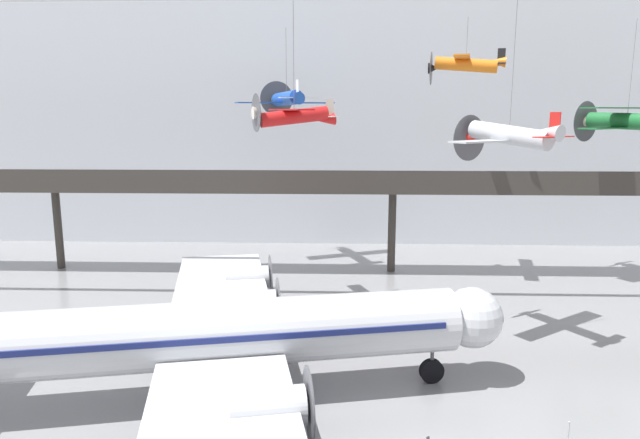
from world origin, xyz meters
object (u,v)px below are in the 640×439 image
object	(u,v)px
suspended_plane_green_biplane	(627,121)
suspended_plane_silver_racer	(509,135)
airliner_silver_main	(201,336)
stanchion_barrier	(568,437)
suspended_plane_orange_highwing	(466,64)
suspended_plane_blue_trainer	(287,99)
suspended_plane_red_highwing	(294,116)

from	to	relation	value
suspended_plane_green_biplane	suspended_plane_silver_racer	size ratio (longest dim) A/B	0.95
airliner_silver_main	stanchion_barrier	size ratio (longest dim) A/B	33.55
airliner_silver_main	suspended_plane_orange_highwing	world-z (taller)	suspended_plane_orange_highwing
airliner_silver_main	suspended_plane_blue_trainer	bearing A→B (deg)	74.19
suspended_plane_orange_highwing	suspended_plane_blue_trainer	distance (m)	15.96
suspended_plane_silver_racer	airliner_silver_main	bearing A→B (deg)	80.63
suspended_plane_blue_trainer	suspended_plane_silver_racer	size ratio (longest dim) A/B	0.88
suspended_plane_orange_highwing	suspended_plane_green_biplane	xyz separation A→B (m)	(13.24, 0.40, -4.44)
suspended_plane_green_biplane	suspended_plane_orange_highwing	bearing A→B (deg)	56.61
airliner_silver_main	stanchion_barrier	distance (m)	17.26
suspended_plane_blue_trainer	suspended_plane_orange_highwing	bearing A→B (deg)	-131.25
suspended_plane_orange_highwing	stanchion_barrier	distance (m)	30.09
suspended_plane_red_highwing	suspended_plane_silver_racer	xyz separation A→B (m)	(13.16, -5.20, -1.09)
suspended_plane_red_highwing	suspended_plane_blue_trainer	distance (m)	13.17
suspended_plane_red_highwing	suspended_plane_orange_highwing	bearing A→B (deg)	-171.15
airliner_silver_main	suspended_plane_red_highwing	size ratio (longest dim) A/B	4.24
suspended_plane_orange_highwing	suspended_plane_silver_racer	xyz separation A→B (m)	(0.01, -12.93, -5.08)
suspended_plane_green_biplane	suspended_plane_blue_trainer	world-z (taller)	suspended_plane_blue_trainer
airliner_silver_main	suspended_plane_orange_highwing	size ratio (longest dim) A/B	4.87
suspended_plane_green_biplane	suspended_plane_silver_racer	world-z (taller)	suspended_plane_green_biplane
airliner_silver_main	suspended_plane_silver_racer	xyz separation A→B (m)	(16.71, 8.42, 9.37)
suspended_plane_red_highwing	suspended_plane_blue_trainer	world-z (taller)	suspended_plane_blue_trainer
suspended_plane_silver_racer	stanchion_barrier	size ratio (longest dim) A/B	9.49
suspended_plane_blue_trainer	suspended_plane_silver_racer	distance (m)	23.61
stanchion_barrier	suspended_plane_green_biplane	bearing A→B (deg)	61.94
suspended_plane_orange_highwing	suspended_plane_silver_racer	size ratio (longest dim) A/B	0.73
suspended_plane_blue_trainer	suspended_plane_silver_racer	world-z (taller)	suspended_plane_blue_trainer
suspended_plane_green_biplane	suspended_plane_blue_trainer	xyz separation A→B (m)	(-28.09, 4.85, 1.85)
stanchion_barrier	suspended_plane_orange_highwing	bearing A→B (deg)	90.00
suspended_plane_orange_highwing	stanchion_barrier	size ratio (longest dim) A/B	6.89
suspended_plane_green_biplane	stanchion_barrier	size ratio (longest dim) A/B	9.04
suspended_plane_orange_highwing	suspended_plane_silver_racer	distance (m)	13.89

